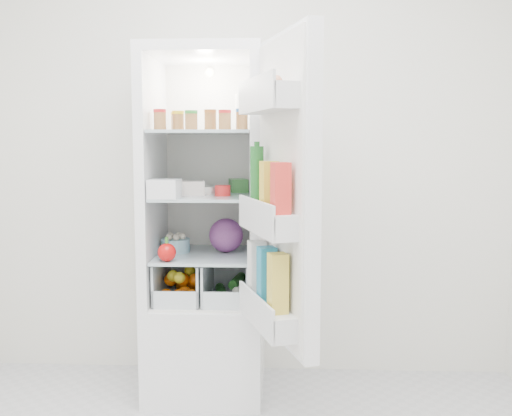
# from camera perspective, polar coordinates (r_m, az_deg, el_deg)

# --- Properties ---
(room_walls) EXTENTS (3.02, 3.02, 2.61)m
(room_walls) POSITION_cam_1_polar(r_m,az_deg,el_deg) (1.78, -4.11, 15.19)
(room_walls) COLOR white
(room_walls) RESTS_ON ground
(refrigerator) EXTENTS (0.60, 0.60, 1.80)m
(refrigerator) POSITION_cam_1_polar(r_m,az_deg,el_deg) (3.09, -4.90, -5.83)
(refrigerator) COLOR white
(refrigerator) RESTS_ON ground
(shelf_low) EXTENTS (0.49, 0.53, 0.01)m
(shelf_low) POSITION_cam_1_polar(r_m,az_deg,el_deg) (3.02, -5.07, -4.69)
(shelf_low) COLOR #A7BBC3
(shelf_low) RESTS_ON refrigerator
(shelf_mid) EXTENTS (0.49, 0.53, 0.02)m
(shelf_mid) POSITION_cam_1_polar(r_m,az_deg,el_deg) (2.97, -5.13, 1.18)
(shelf_mid) COLOR #A7BBC3
(shelf_mid) RESTS_ON refrigerator
(shelf_top) EXTENTS (0.49, 0.53, 0.02)m
(shelf_top) POSITION_cam_1_polar(r_m,az_deg,el_deg) (2.96, -5.19, 7.55)
(shelf_top) COLOR #A7BBC3
(shelf_top) RESTS_ON refrigerator
(crisper_left) EXTENTS (0.23, 0.46, 0.22)m
(crisper_left) POSITION_cam_1_polar(r_m,az_deg,el_deg) (3.06, -7.33, -7.03)
(crisper_left) COLOR silver
(crisper_left) RESTS_ON refrigerator
(crisper_right) EXTENTS (0.23, 0.46, 0.22)m
(crisper_right) POSITION_cam_1_polar(r_m,az_deg,el_deg) (3.03, -2.73, -7.14)
(crisper_right) COLOR silver
(crisper_right) RESTS_ON refrigerator
(condiment_jars) EXTENTS (0.46, 0.32, 0.08)m
(condiment_jars) POSITION_cam_1_polar(r_m,az_deg,el_deg) (2.89, -5.88, 8.57)
(condiment_jars) COLOR #B21919
(condiment_jars) RESTS_ON shelf_top
(squeeze_bottle) EXTENTS (0.06, 0.06, 0.19)m
(squeeze_bottle) POSITION_cam_1_polar(r_m,az_deg,el_deg) (3.05, -1.58, 9.51)
(squeeze_bottle) COLOR white
(squeeze_bottle) RESTS_ON shelf_top
(tub_white) EXTENTS (0.15, 0.15, 0.09)m
(tub_white) POSITION_cam_1_polar(r_m,az_deg,el_deg) (2.81, -9.13, 1.91)
(tub_white) COLOR white
(tub_white) RESTS_ON shelf_mid
(tub_cream) EXTENTS (0.15, 0.15, 0.07)m
(tub_cream) POSITION_cam_1_polar(r_m,az_deg,el_deg) (2.97, -6.46, 2.01)
(tub_cream) COLOR white
(tub_cream) RESTS_ON shelf_mid
(tin_red) EXTENTS (0.10, 0.10, 0.05)m
(tin_red) POSITION_cam_1_polar(r_m,az_deg,el_deg) (2.91, -3.36, 1.76)
(tin_red) COLOR red
(tin_red) RESTS_ON shelf_mid
(foil_tray) EXTENTS (0.18, 0.15, 0.04)m
(foil_tray) POSITION_cam_1_polar(r_m,az_deg,el_deg) (3.03, -4.99, 1.79)
(foil_tray) COLOR white
(foil_tray) RESTS_ON shelf_mid
(tub_green) EXTENTS (0.12, 0.14, 0.07)m
(tub_green) POSITION_cam_1_polar(r_m,az_deg,el_deg) (3.13, -1.78, 2.27)
(tub_green) COLOR #3F893E
(tub_green) RESTS_ON shelf_mid
(red_cabbage) EXTENTS (0.18, 0.18, 0.18)m
(red_cabbage) POSITION_cam_1_polar(r_m,az_deg,el_deg) (3.03, -3.01, -2.74)
(red_cabbage) COLOR #4F1B4B
(red_cabbage) RESTS_ON shelf_low
(bell_pepper) EXTENTS (0.09, 0.09, 0.09)m
(bell_pepper) POSITION_cam_1_polar(r_m,az_deg,el_deg) (2.83, -8.90, -4.41)
(bell_pepper) COLOR red
(bell_pepper) RESTS_ON shelf_low
(mushroom_bowl) EXTENTS (0.17, 0.17, 0.07)m
(mushroom_bowl) POSITION_cam_1_polar(r_m,az_deg,el_deg) (3.07, -8.06, -3.73)
(mushroom_bowl) COLOR #8ABCCF
(mushroom_bowl) RESTS_ON shelf_low
(citrus_pile) EXTENTS (0.20, 0.31, 0.16)m
(citrus_pile) POSITION_cam_1_polar(r_m,az_deg,el_deg) (3.05, -7.36, -7.67)
(citrus_pile) COLOR orange
(citrus_pile) RESTS_ON refrigerator
(veg_pile) EXTENTS (0.16, 0.30, 0.10)m
(veg_pile) POSITION_cam_1_polar(r_m,az_deg,el_deg) (3.04, -2.64, -8.01)
(veg_pile) COLOR #1B511B
(veg_pile) RESTS_ON refrigerator
(fridge_door) EXTENTS (0.34, 0.59, 1.30)m
(fridge_door) POSITION_cam_1_polar(r_m,az_deg,el_deg) (2.38, 2.51, 0.94)
(fridge_door) COLOR white
(fridge_door) RESTS_ON refrigerator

